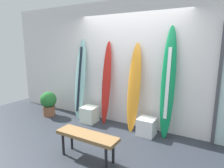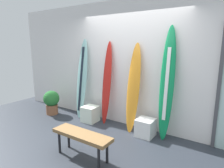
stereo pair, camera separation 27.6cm
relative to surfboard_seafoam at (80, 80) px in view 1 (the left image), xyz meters
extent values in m
cube|color=#2B3039|center=(1.25, -0.99, -1.00)|extent=(8.00, 8.00, 0.04)
cube|color=silver|center=(1.25, 0.31, 0.42)|extent=(7.20, 0.20, 2.80)
ellipsoid|color=#86BCB9|center=(0.00, 0.00, 0.01)|extent=(0.30, 0.38, 1.98)
cube|color=black|center=(0.00, -0.03, 0.02)|extent=(0.07, 0.26, 1.58)
cone|color=black|center=(0.00, -0.08, -0.81)|extent=(0.07, 0.08, 0.11)
ellipsoid|color=#AE1D17|center=(0.74, 0.04, -0.02)|extent=(0.23, 0.30, 1.92)
ellipsoid|color=orange|center=(1.45, -0.01, -0.04)|extent=(0.29, 0.38, 1.88)
ellipsoid|color=#10844A|center=(2.15, 0.03, 0.12)|extent=(0.29, 0.32, 2.20)
cube|color=white|center=(2.15, -0.01, 0.12)|extent=(0.07, 0.17, 1.37)
cone|color=black|center=(2.15, -0.03, -0.79)|extent=(0.07, 0.08, 0.11)
cube|color=white|center=(0.37, -0.14, -0.79)|extent=(0.36, 0.36, 0.38)
cube|color=white|center=(1.80, -0.11, -0.80)|extent=(0.35, 0.35, 0.36)
cube|color=#47474C|center=(3.00, 0.19, 0.10)|extent=(0.06, 0.06, 2.17)
cylinder|color=brown|center=(-0.82, -0.32, -0.85)|extent=(0.31, 0.31, 0.25)
sphere|color=#276F2F|center=(-0.82, -0.32, -0.55)|extent=(0.42, 0.42, 0.42)
cube|color=olive|center=(1.26, -1.40, -0.58)|extent=(1.06, 0.30, 0.06)
cylinder|color=black|center=(0.83, -1.51, -0.79)|extent=(0.04, 0.04, 0.37)
cylinder|color=black|center=(1.68, -1.51, -0.79)|extent=(0.04, 0.04, 0.37)
cylinder|color=black|center=(0.83, -1.29, -0.79)|extent=(0.04, 0.04, 0.37)
cylinder|color=black|center=(1.68, -1.29, -0.79)|extent=(0.04, 0.04, 0.37)
camera|label=1|loc=(3.04, -3.67, 0.85)|focal=30.84mm
camera|label=2|loc=(3.27, -3.52, 0.85)|focal=30.84mm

